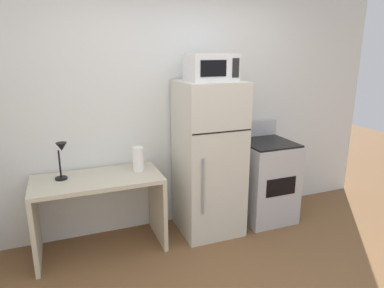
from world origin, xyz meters
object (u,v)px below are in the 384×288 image
desk_lamp (61,155)px  oven_range (265,180)px  paper_towel_roll (138,159)px  refrigerator (209,159)px  desk (99,199)px  microwave (211,67)px

desk_lamp → oven_range: desk_lamp is taller
paper_towel_roll → refrigerator: size_ratio=0.15×
paper_towel_roll → refrigerator: bearing=-4.9°
paper_towel_roll → refrigerator: (0.73, -0.06, -0.06)m
desk → refrigerator: (1.14, -0.01, 0.28)m
refrigerator → desk_lamp: bearing=176.9°
desk → paper_towel_roll: bearing=6.8°
desk_lamp → desk: bearing=-12.3°
desk → paper_towel_roll: (0.41, 0.05, 0.34)m
microwave → paper_towel_roll: bearing=173.5°
paper_towel_roll → refrigerator: refrigerator is taller
desk_lamp → refrigerator: size_ratio=0.22×
refrigerator → microwave: (0.00, -0.02, 0.94)m
oven_range → desk_lamp: bearing=178.2°
paper_towel_roll → oven_range: (1.45, -0.05, -0.40)m
desk_lamp → paper_towel_roll: size_ratio=1.47×
desk → paper_towel_roll: paper_towel_roll is taller
desk → refrigerator: refrigerator is taller
desk → oven_range: oven_range is taller
desk → refrigerator: size_ratio=0.74×
oven_range → microwave: bearing=-177.5°
desk → microwave: bearing=-1.7°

